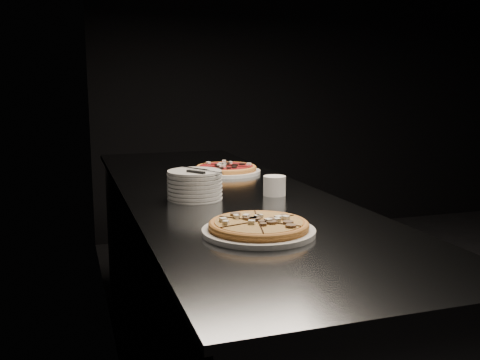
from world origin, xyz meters
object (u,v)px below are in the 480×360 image
object	(u,v)px
counter	(219,300)
pizza_mushroom	(259,227)
ramekin	(274,185)
pizza_tomato	(226,169)
plate_stack	(195,185)
cutlery	(198,170)

from	to	relation	value
counter	pizza_mushroom	xyz separation A→B (m)	(-0.07, -0.65, 0.48)
ramekin	counter	bearing A→B (deg)	132.85
pizza_tomato	plate_stack	world-z (taller)	plate_stack
pizza_tomato	counter	bearing A→B (deg)	-111.15
pizza_mushroom	plate_stack	world-z (taller)	plate_stack
counter	ramekin	bearing A→B (deg)	-47.15
pizza_mushroom	ramekin	xyz separation A→B (m)	(0.23, 0.47, 0.02)
pizza_tomato	ramekin	distance (m)	0.54
pizza_tomato	plate_stack	xyz separation A→B (m)	(-0.27, -0.50, 0.03)
pizza_tomato	cutlery	distance (m)	0.58
pizza_mushroom	ramekin	bearing A→B (deg)	63.57
pizza_mushroom	cutlery	size ratio (longest dim) A/B	1.71
cutlery	ramekin	bearing A→B (deg)	-38.37
counter	cutlery	world-z (taller)	cutlery
pizza_tomato	plate_stack	size ratio (longest dim) A/B	1.79
pizza_mushroom	plate_stack	distance (m)	0.51
counter	pizza_tomato	world-z (taller)	pizza_tomato
plate_stack	ramekin	xyz separation A→B (m)	(0.29, -0.04, -0.01)
pizza_mushroom	pizza_tomato	size ratio (longest dim) A/B	0.98
cutlery	ramekin	xyz separation A→B (m)	(0.28, -0.02, -0.07)
plate_stack	cutlery	size ratio (longest dim) A/B	0.97
counter	pizza_mushroom	world-z (taller)	pizza_mushroom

